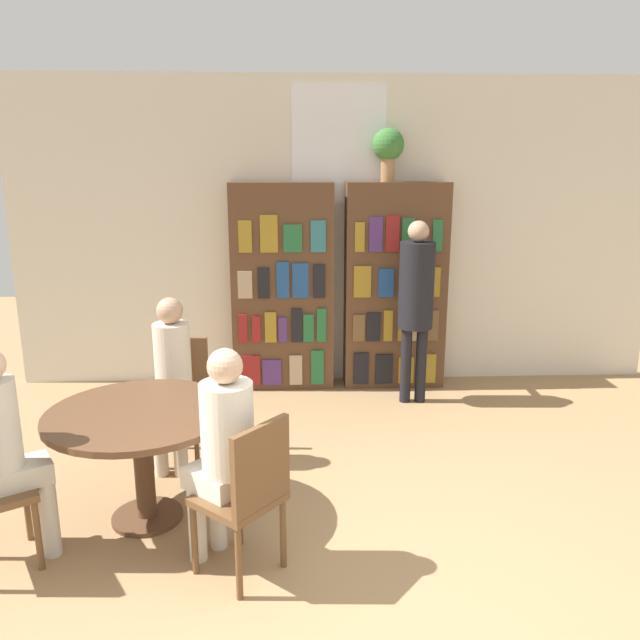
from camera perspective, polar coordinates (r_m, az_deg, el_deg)
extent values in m
plane|color=#9E7A51|center=(3.32, 6.42, -27.08)|extent=(16.00, 16.00, 0.00)
cube|color=beige|center=(6.23, 1.66, 7.85)|extent=(6.40, 0.06, 3.00)
cube|color=white|center=(6.16, 1.74, 15.69)|extent=(0.90, 0.01, 1.10)
cube|color=brown|center=(6.11, -3.43, 3.01)|extent=(0.98, 0.32, 2.01)
cube|color=maroon|center=(6.16, -6.36, -4.60)|extent=(0.19, 0.02, 0.30)
cube|color=#4C2D6B|center=(6.16, -4.41, -4.79)|extent=(0.18, 0.02, 0.26)
cube|color=tan|center=(6.15, -2.22, -4.58)|extent=(0.13, 0.02, 0.30)
cube|color=#236638|center=(6.14, -0.25, -4.34)|extent=(0.13, 0.02, 0.35)
cube|color=maroon|center=(6.05, -7.05, -0.79)|extent=(0.08, 0.02, 0.28)
cube|color=maroon|center=(6.04, -5.85, -0.85)|extent=(0.08, 0.02, 0.26)
cube|color=olive|center=(6.03, -4.54, -0.67)|extent=(0.11, 0.02, 0.30)
cube|color=#4C2D6B|center=(6.03, -3.42, -0.89)|extent=(0.08, 0.02, 0.25)
cube|color=black|center=(6.02, -2.11, -0.50)|extent=(0.11, 0.02, 0.33)
cube|color=#236638|center=(6.03, -1.06, -0.74)|extent=(0.10, 0.02, 0.28)
cube|color=#236638|center=(6.02, 0.14, -0.47)|extent=(0.09, 0.02, 0.33)
cube|color=tan|center=(5.95, -6.87, 3.21)|extent=(0.14, 0.02, 0.26)
cube|color=black|center=(5.93, -5.17, 3.37)|extent=(0.11, 0.02, 0.29)
cube|color=navy|center=(5.92, -3.42, 3.67)|extent=(0.12, 0.02, 0.35)
cube|color=navy|center=(5.92, -1.80, 3.62)|extent=(0.15, 0.02, 0.33)
cube|color=black|center=(5.93, -0.08, 3.56)|extent=(0.11, 0.02, 0.32)
cube|color=olive|center=(5.88, -6.86, 7.58)|extent=(0.12, 0.02, 0.30)
cube|color=olive|center=(5.86, -4.70, 7.86)|extent=(0.16, 0.02, 0.35)
cube|color=#236638|center=(5.86, -2.52, 7.46)|extent=(0.17, 0.02, 0.26)
cube|color=#2D707A|center=(5.86, -0.17, 7.65)|extent=(0.14, 0.02, 0.29)
cube|color=brown|center=(6.19, 6.86, 3.08)|extent=(0.98, 0.32, 2.01)
cube|color=black|center=(6.18, 3.77, -4.43)|extent=(0.15, 0.02, 0.32)
cube|color=black|center=(6.21, 5.86, -4.47)|extent=(0.17, 0.02, 0.30)
cube|color=olive|center=(6.25, 7.87, -4.54)|extent=(0.15, 0.02, 0.27)
cube|color=olive|center=(6.29, 9.92, -4.38)|extent=(0.13, 0.02, 0.30)
cube|color=brown|center=(6.06, 3.56, -0.74)|extent=(0.11, 0.02, 0.27)
cube|color=black|center=(6.07, 4.90, -0.64)|extent=(0.13, 0.02, 0.28)
cube|color=olive|center=(6.09, 6.24, -0.52)|extent=(0.09, 0.02, 0.31)
cube|color=olive|center=(6.12, 7.66, -0.68)|extent=(0.11, 0.02, 0.27)
cube|color=tan|center=(6.14, 8.98, -0.66)|extent=(0.12, 0.02, 0.27)
cube|color=brown|center=(6.17, 10.32, -0.49)|extent=(0.10, 0.02, 0.30)
cube|color=olive|center=(5.96, 3.90, 3.51)|extent=(0.16, 0.02, 0.30)
cube|color=navy|center=(5.99, 6.05, 3.39)|extent=(0.15, 0.02, 0.28)
cube|color=navy|center=(6.03, 8.11, 3.32)|extent=(0.19, 0.02, 0.26)
cube|color=olive|center=(6.07, 10.21, 3.43)|extent=(0.15, 0.02, 0.29)
cube|color=olive|center=(5.89, 3.65, 7.56)|extent=(0.09, 0.02, 0.28)
cube|color=#4C2D6B|center=(5.91, 5.13, 7.80)|extent=(0.13, 0.02, 0.33)
cube|color=maroon|center=(5.93, 6.65, 7.84)|extent=(0.13, 0.02, 0.34)
cube|color=#236638|center=(5.96, 8.07, 7.70)|extent=(0.12, 0.02, 0.31)
cube|color=#4C2D6B|center=(5.98, 9.33, 7.43)|extent=(0.09, 0.02, 0.26)
cube|color=#236638|center=(6.01, 10.70, 7.58)|extent=(0.09, 0.02, 0.30)
cylinder|color=#997047|center=(6.06, 6.20, 13.50)|extent=(0.13, 0.13, 0.22)
sphere|color=#387033|center=(6.06, 6.26, 15.67)|extent=(0.30, 0.30, 0.30)
cylinder|color=brown|center=(4.27, -15.48, -16.91)|extent=(0.44, 0.44, 0.03)
cylinder|color=brown|center=(4.11, -15.80, -12.76)|extent=(0.12, 0.12, 0.66)
cylinder|color=brown|center=(3.97, -16.14, -8.22)|extent=(1.13, 1.13, 0.04)
cylinder|color=brown|center=(4.21, -25.22, -15.28)|extent=(0.04, 0.04, 0.42)
cylinder|color=brown|center=(3.92, -24.38, -17.52)|extent=(0.04, 0.04, 0.42)
cube|color=brown|center=(4.80, -12.88, -7.56)|extent=(0.43, 0.43, 0.04)
cube|color=brown|center=(4.88, -12.50, -4.11)|extent=(0.40, 0.07, 0.45)
cylinder|color=brown|center=(4.70, -11.22, -11.00)|extent=(0.04, 0.04, 0.42)
cylinder|color=brown|center=(4.78, -15.25, -10.76)|extent=(0.04, 0.04, 0.42)
cylinder|color=brown|center=(5.00, -10.33, -9.36)|extent=(0.04, 0.04, 0.42)
cylinder|color=brown|center=(5.08, -14.12, -9.17)|extent=(0.04, 0.04, 0.42)
cube|color=brown|center=(3.50, -7.53, -15.85)|extent=(0.56, 0.56, 0.04)
cube|color=brown|center=(3.28, -5.40, -13.18)|extent=(0.29, 0.33, 0.45)
cylinder|color=brown|center=(3.64, -11.41, -19.04)|extent=(0.04, 0.04, 0.42)
cylinder|color=brown|center=(3.83, -7.39, -17.03)|extent=(0.04, 0.04, 0.42)
cylinder|color=brown|center=(3.43, -7.43, -21.19)|extent=(0.04, 0.04, 0.42)
cylinder|color=brown|center=(3.63, -3.39, -18.86)|extent=(0.04, 0.04, 0.42)
cube|color=beige|center=(4.64, -13.37, -7.27)|extent=(0.29, 0.34, 0.12)
cylinder|color=beige|center=(4.62, -13.33, -3.32)|extent=(0.26, 0.26, 0.50)
sphere|color=tan|center=(4.53, -13.58, 0.84)|extent=(0.19, 0.19, 0.19)
cylinder|color=beige|center=(4.64, -12.66, -11.13)|extent=(0.10, 0.10, 0.46)
cylinder|color=beige|center=(4.68, -14.40, -11.03)|extent=(0.10, 0.10, 0.46)
cube|color=silver|center=(3.56, -9.20, -13.97)|extent=(0.43, 0.42, 0.12)
cylinder|color=silver|center=(3.37, -8.47, -9.75)|extent=(0.28, 0.28, 0.50)
sphere|color=tan|center=(3.24, -8.69, -4.19)|extent=(0.19, 0.19, 0.19)
cylinder|color=silver|center=(3.73, -11.17, -17.75)|extent=(0.10, 0.10, 0.46)
cylinder|color=silver|center=(3.82, -9.33, -16.87)|extent=(0.10, 0.10, 0.46)
cube|color=beige|center=(3.92, -25.73, -12.50)|extent=(0.39, 0.36, 0.12)
cylinder|color=beige|center=(4.12, -23.83, -15.51)|extent=(0.10, 0.10, 0.46)
cylinder|color=beige|center=(4.01, -23.49, -16.32)|extent=(0.10, 0.10, 0.46)
cylinder|color=black|center=(5.87, 7.85, -4.08)|extent=(0.10, 0.10, 0.72)
cylinder|color=black|center=(5.89, 9.22, -4.05)|extent=(0.10, 0.10, 0.72)
cylinder|color=black|center=(5.69, 8.81, 3.14)|extent=(0.32, 0.32, 0.78)
sphere|color=tan|center=(5.62, 9.00, 8.01)|extent=(0.19, 0.19, 0.19)
cylinder|color=black|center=(5.95, 9.27, 5.51)|extent=(0.07, 0.30, 0.07)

